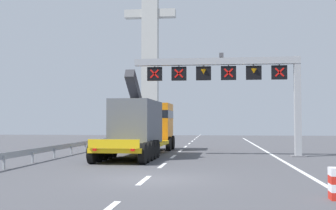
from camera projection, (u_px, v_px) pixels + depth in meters
The scene contains 7 objects.
ground at pixel (151, 179), 16.44m from camera, with size 112.00×112.00×0.00m, color #4C4C51.
lane_markings at pixel (189, 144), 43.98m from camera, with size 0.20×70.01×0.01m.
edge_line_right at pixel (274, 156), 27.68m from camera, with size 0.20×63.00×0.01m, color silver.
overhead_lane_gantry at pixel (235, 76), 27.91m from camera, with size 10.98×0.90×6.69m.
heavy_haul_truck_yellow at pixel (144, 125), 29.71m from camera, with size 3.30×14.11×5.30m.
guardrail_left at pixel (84, 144), 32.38m from camera, with size 0.13×34.41×0.76m.
bridge_pylon_distant at pixel (150, 35), 75.87m from camera, with size 9.00×2.00×34.40m.
Camera 1 is at (2.46, -16.37, 2.17)m, focal length 46.05 mm.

